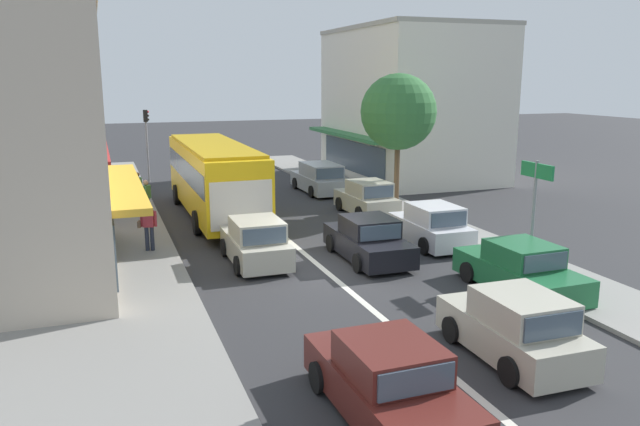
{
  "coord_description": "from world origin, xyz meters",
  "views": [
    {
      "loc": [
        -6.52,
        -17.97,
        6.01
      ],
      "look_at": [
        0.89,
        2.8,
        1.2
      ],
      "focal_mm": 35.0,
      "sensor_mm": 36.0,
      "label": 1
    }
  ],
  "objects_px": {
    "sedan_adjacent_lane_lead": "(368,240)",
    "traffic_light_downstreet": "(147,133)",
    "hatchback_adjacent_lane_trail": "(515,328)",
    "pedestrian_far_walker": "(147,196)",
    "directional_road_sign": "(535,191)",
    "parked_wagon_kerb_rear": "(320,179)",
    "parked_hatchback_kerb_second": "(431,226)",
    "pedestrian_browsing_midblock": "(138,187)",
    "city_bus": "(214,174)",
    "parked_sedan_kerb_front": "(520,270)",
    "parked_hatchback_kerb_third": "(367,199)",
    "pedestrian_with_handbag_near": "(148,224)",
    "sedan_queue_gap_filler": "(388,383)",
    "street_tree_right": "(398,112)",
    "hatchback_behind_bus_near": "(256,243)"
  },
  "relations": [
    {
      "from": "hatchback_behind_bus_near",
      "to": "traffic_light_downstreet",
      "type": "distance_m",
      "value": 18.28
    },
    {
      "from": "city_bus",
      "to": "hatchback_behind_bus_near",
      "type": "xyz_separation_m",
      "value": [
        -0.02,
        -7.52,
        -1.17
      ]
    },
    {
      "from": "city_bus",
      "to": "street_tree_right",
      "type": "height_order",
      "value": "street_tree_right"
    },
    {
      "from": "traffic_light_downstreet",
      "to": "pedestrian_with_handbag_near",
      "type": "height_order",
      "value": "traffic_light_downstreet"
    },
    {
      "from": "parked_hatchback_kerb_second",
      "to": "pedestrian_browsing_midblock",
      "type": "height_order",
      "value": "pedestrian_browsing_midblock"
    },
    {
      "from": "directional_road_sign",
      "to": "pedestrian_far_walker",
      "type": "distance_m",
      "value": 15.87
    },
    {
      "from": "sedan_adjacent_lane_lead",
      "to": "parked_hatchback_kerb_second",
      "type": "height_order",
      "value": "parked_hatchback_kerb_second"
    },
    {
      "from": "parked_sedan_kerb_front",
      "to": "parked_wagon_kerb_rear",
      "type": "height_order",
      "value": "parked_wagon_kerb_rear"
    },
    {
      "from": "sedan_queue_gap_filler",
      "to": "traffic_light_downstreet",
      "type": "bearing_deg",
      "value": 93.84
    },
    {
      "from": "parked_hatchback_kerb_third",
      "to": "traffic_light_downstreet",
      "type": "xyz_separation_m",
      "value": [
        -8.44,
        12.33,
        2.15
      ]
    },
    {
      "from": "hatchback_adjacent_lane_trail",
      "to": "directional_road_sign",
      "type": "relative_size",
      "value": 1.03
    },
    {
      "from": "sedan_adjacent_lane_lead",
      "to": "sedan_queue_gap_filler",
      "type": "bearing_deg",
      "value": -111.93
    },
    {
      "from": "hatchback_adjacent_lane_trail",
      "to": "parked_hatchback_kerb_second",
      "type": "height_order",
      "value": "same"
    },
    {
      "from": "hatchback_adjacent_lane_trail",
      "to": "pedestrian_far_walker",
      "type": "bearing_deg",
      "value": 111.22
    },
    {
      "from": "parked_hatchback_kerb_third",
      "to": "directional_road_sign",
      "type": "relative_size",
      "value": 1.04
    },
    {
      "from": "parked_hatchback_kerb_third",
      "to": "parked_sedan_kerb_front",
      "type": "bearing_deg",
      "value": -90.56
    },
    {
      "from": "pedestrian_with_handbag_near",
      "to": "pedestrian_far_walker",
      "type": "xyz_separation_m",
      "value": [
        0.36,
        5.34,
        -0.0
      ]
    },
    {
      "from": "sedan_adjacent_lane_lead",
      "to": "parked_wagon_kerb_rear",
      "type": "relative_size",
      "value": 0.94
    },
    {
      "from": "city_bus",
      "to": "parked_wagon_kerb_rear",
      "type": "distance_m",
      "value": 7.58
    },
    {
      "from": "hatchback_behind_bus_near",
      "to": "directional_road_sign",
      "type": "bearing_deg",
      "value": -28.74
    },
    {
      "from": "sedan_adjacent_lane_lead",
      "to": "pedestrian_far_walker",
      "type": "relative_size",
      "value": 2.59
    },
    {
      "from": "pedestrian_with_handbag_near",
      "to": "parked_hatchback_kerb_second",
      "type": "bearing_deg",
      "value": -12.89
    },
    {
      "from": "sedan_queue_gap_filler",
      "to": "parked_hatchback_kerb_second",
      "type": "bearing_deg",
      "value": 56.84
    },
    {
      "from": "sedan_adjacent_lane_lead",
      "to": "traffic_light_downstreet",
      "type": "distance_m",
      "value": 19.77
    },
    {
      "from": "hatchback_behind_bus_near",
      "to": "traffic_light_downstreet",
      "type": "bearing_deg",
      "value": 96.15
    },
    {
      "from": "directional_road_sign",
      "to": "pedestrian_far_walker",
      "type": "height_order",
      "value": "directional_road_sign"
    },
    {
      "from": "sedan_queue_gap_filler",
      "to": "street_tree_right",
      "type": "height_order",
      "value": "street_tree_right"
    },
    {
      "from": "street_tree_right",
      "to": "pedestrian_with_handbag_near",
      "type": "relative_size",
      "value": 3.81
    },
    {
      "from": "sedan_adjacent_lane_lead",
      "to": "pedestrian_with_handbag_near",
      "type": "xyz_separation_m",
      "value": [
        -6.88,
        3.12,
        0.4
      ]
    },
    {
      "from": "hatchback_behind_bus_near",
      "to": "pedestrian_far_walker",
      "type": "xyz_separation_m",
      "value": [
        -2.85,
        7.68,
        0.36
      ]
    },
    {
      "from": "hatchback_behind_bus_near",
      "to": "hatchback_adjacent_lane_trail",
      "type": "bearing_deg",
      "value": -68.04
    },
    {
      "from": "city_bus",
      "to": "hatchback_behind_bus_near",
      "type": "bearing_deg",
      "value": -90.14
    },
    {
      "from": "sedan_adjacent_lane_lead",
      "to": "hatchback_behind_bus_near",
      "type": "height_order",
      "value": "hatchback_behind_bus_near"
    },
    {
      "from": "parked_wagon_kerb_rear",
      "to": "directional_road_sign",
      "type": "relative_size",
      "value": 1.26
    },
    {
      "from": "sedan_adjacent_lane_lead",
      "to": "directional_road_sign",
      "type": "xyz_separation_m",
      "value": [
        3.92,
        -3.38,
        2.01
      ]
    },
    {
      "from": "parked_hatchback_kerb_second",
      "to": "city_bus",
      "type": "bearing_deg",
      "value": 131.47
    },
    {
      "from": "traffic_light_downstreet",
      "to": "sedan_adjacent_lane_lead",
      "type": "bearing_deg",
      "value": -73.4
    },
    {
      "from": "parked_wagon_kerb_rear",
      "to": "traffic_light_downstreet",
      "type": "height_order",
      "value": "traffic_light_downstreet"
    },
    {
      "from": "street_tree_right",
      "to": "city_bus",
      "type": "bearing_deg",
      "value": 166.6
    },
    {
      "from": "sedan_adjacent_lane_lead",
      "to": "hatchback_behind_bus_near",
      "type": "distance_m",
      "value": 3.75
    },
    {
      "from": "directional_road_sign",
      "to": "pedestrian_far_walker",
      "type": "bearing_deg",
      "value": 131.41
    },
    {
      "from": "sedan_adjacent_lane_lead",
      "to": "street_tree_right",
      "type": "xyz_separation_m",
      "value": [
        4.23,
        6.42,
        3.85
      ]
    },
    {
      "from": "parked_hatchback_kerb_second",
      "to": "traffic_light_downstreet",
      "type": "bearing_deg",
      "value": 115.38
    },
    {
      "from": "parked_sedan_kerb_front",
      "to": "parked_hatchback_kerb_third",
      "type": "distance_m",
      "value": 10.97
    },
    {
      "from": "parked_hatchback_kerb_second",
      "to": "street_tree_right",
      "type": "distance_m",
      "value": 6.85
    },
    {
      "from": "city_bus",
      "to": "parked_sedan_kerb_front",
      "type": "distance_m",
      "value": 14.32
    },
    {
      "from": "parked_hatchback_kerb_third",
      "to": "directional_road_sign",
      "type": "xyz_separation_m",
      "value": [
        1.09,
        -9.89,
        1.97
      ]
    },
    {
      "from": "parked_sedan_kerb_front",
      "to": "pedestrian_with_handbag_near",
      "type": "xyz_separation_m",
      "value": [
        -9.6,
        7.59,
        0.4
      ]
    },
    {
      "from": "city_bus",
      "to": "sedan_adjacent_lane_lead",
      "type": "height_order",
      "value": "city_bus"
    },
    {
      "from": "hatchback_adjacent_lane_trail",
      "to": "traffic_light_downstreet",
      "type": "distance_m",
      "value": 27.5
    }
  ]
}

